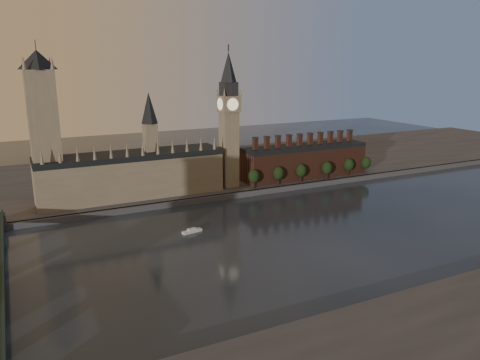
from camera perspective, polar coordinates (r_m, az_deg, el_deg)
The scene contains 13 objects.
ground at distance 272.48m, azimuth 6.71°, elevation -7.10°, with size 900.00×900.00×0.00m, color black.
north_bank at distance 425.32m, azimuth -6.45°, elevation 0.99°, with size 900.00×182.00×4.00m.
palace_of_westminster at distance 343.98m, azimuth -12.99°, elevation 0.91°, with size 130.00×30.30×74.00m.
victoria_tower at distance 329.61m, azimuth -22.82°, elevation 6.22°, with size 24.00×24.00×108.00m.
big_ben at distance 357.55m, azimuth -1.37°, elevation 7.50°, with size 15.00×15.00×107.00m.
chimney_block at distance 398.24m, azimuth 7.83°, elevation 2.37°, with size 110.00×25.00×37.00m.
embankment_tree_0 at distance 358.22m, azimuth 1.70°, elevation 0.46°, with size 8.60×8.60×14.88m.
embankment_tree_1 at distance 368.87m, azimuth 4.70°, elevation 0.82°, with size 8.60×8.60×14.88m.
embankment_tree_2 at distance 379.90m, azimuth 7.46°, elevation 1.14°, with size 8.60×8.60×14.88m.
embankment_tree_3 at distance 392.78m, azimuth 10.56°, elevation 1.45°, with size 8.60×8.60×14.88m.
embankment_tree_4 at distance 409.00m, azimuth 13.12°, elevation 1.82°, with size 8.60×8.60×14.88m.
embankment_tree_5 at distance 421.06m, azimuth 15.10°, elevation 2.05°, with size 8.60×8.60×14.88m.
river_boat at distance 281.19m, azimuth -5.87°, elevation -6.19°, with size 12.71×5.76×2.45m.
Camera 1 is at (-140.60, -211.59, 98.52)m, focal length 35.00 mm.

